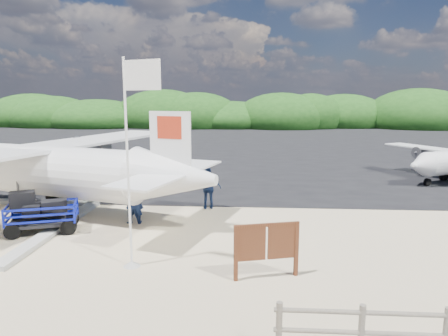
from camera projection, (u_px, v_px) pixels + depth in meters
The scene contains 11 objects.
ground at pixel (172, 249), 12.59m from camera, with size 160.00×160.00×0.00m, color beige.
asphalt_apron at pixel (227, 143), 42.07m from camera, with size 90.00×50.00×0.04m, color #B2B2B2, non-canonical shape.
vegetation_band at pixel (236, 127), 66.65m from camera, with size 124.00×8.00×4.40m, color #B2B2B2, non-canonical shape.
baggage_cart at pixel (44, 232), 14.14m from camera, with size 2.49×1.42×1.24m, color #0B17A5, non-canonical shape.
flagpole at pixel (132, 266), 11.29m from camera, with size 1.15×0.48×5.75m, color white, non-canonical shape.
signboard at pixel (266, 278), 10.55m from camera, with size 1.87×0.18×1.54m, color #5C301A, non-canonical shape.
crew_a at pixel (134, 200), 15.00m from camera, with size 0.67×0.44×1.84m, color #111E41.
crew_b at pixel (131, 204), 15.04m from camera, with size 0.73×0.57×1.50m, color #111E41.
crew_c at pixel (209, 188), 17.03m from camera, with size 1.06×0.44×1.81m, color #111E41.
aircraft_large at pixel (327, 153), 34.55m from camera, with size 17.98×17.98×5.39m, color #B2B2B2, non-canonical shape.
aircraft_small at pixel (101, 140), 45.82m from camera, with size 7.43×7.43×2.67m, color #B2B2B2, non-canonical shape.
Camera 1 is at (2.43, -11.83, 4.69)m, focal length 32.00 mm.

